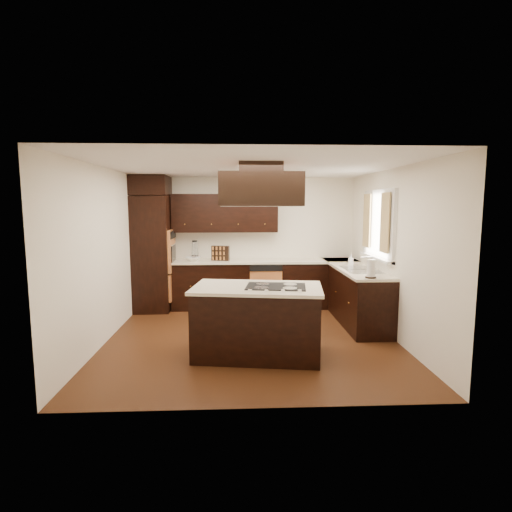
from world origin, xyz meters
The scene contains 30 objects.
floor centered at (0.00, 0.00, -0.01)m, with size 4.20×4.20×0.02m, color #562D14.
ceiling centered at (0.00, 0.00, 2.51)m, with size 4.20×4.20×0.02m, color white.
wall_back centered at (0.00, 2.11, 1.25)m, with size 4.20×0.02×2.50m, color white.
wall_front centered at (0.00, -2.11, 1.25)m, with size 4.20×0.02×2.50m, color white.
wall_left centered at (-2.11, 0.00, 1.25)m, with size 0.02×4.20×2.50m, color white.
wall_right centered at (2.11, 0.00, 1.25)m, with size 0.02×4.20×2.50m, color white.
oven_column centered at (-1.78, 1.71, 1.06)m, with size 0.65×0.75×2.12m, color black.
wall_oven_face centered at (-1.43, 1.71, 1.12)m, with size 0.05×0.62×0.78m, color #D77D40.
base_cabinets_back centered at (0.03, 1.80, 0.44)m, with size 2.93×0.60×0.88m, color black.
base_cabinets_right centered at (1.80, 0.90, 0.44)m, with size 0.60×2.40×0.88m, color black.
countertop_back centered at (0.03, 1.79, 0.90)m, with size 2.93×0.63×0.04m, color #F0E6C8.
countertop_right centered at (1.79, 0.90, 0.90)m, with size 0.63×2.40×0.04m, color #F0E6C8.
upper_cabinets centered at (-0.43, 1.93, 1.81)m, with size 2.00×0.34×0.72m, color black.
dishwasher_front centered at (0.33, 1.50, 0.40)m, with size 0.60×0.05×0.72m, color #D77D40.
window_frame centered at (2.07, 0.55, 1.65)m, with size 0.06×1.32×1.12m, color white.
window_pane centered at (2.10, 0.55, 1.65)m, with size 0.00×1.20×1.00m, color white.
curtain_left centered at (2.01, 0.13, 1.70)m, with size 0.02×0.34×0.90m, color beige.
curtain_right centered at (2.01, 0.97, 1.70)m, with size 0.02×0.34×0.90m, color beige.
sink_rim centered at (1.80, 0.55, 0.92)m, with size 0.52×0.84×0.01m, color silver.
island centered at (0.05, -0.71, 0.44)m, with size 1.59×0.87×0.88m, color black.
island_top centered at (0.05, -0.71, 0.90)m, with size 1.65×0.93×0.04m, color #F0E6C8.
cooktop centered at (0.29, -0.74, 0.93)m, with size 0.75×0.50×0.01m, color black.
range_hood centered at (0.10, -0.55, 2.16)m, with size 1.05×0.72×0.42m, color black.
hood_duct centered at (0.10, -0.55, 2.44)m, with size 0.55×0.50×0.13m, color black.
blender_base centered at (-1.00, 1.78, 0.97)m, with size 0.15×0.15×0.10m, color silver.
blender_pitcher centered at (-1.00, 1.78, 1.15)m, with size 0.13×0.13×0.26m, color silver.
spice_rack centered at (-0.52, 1.76, 1.06)m, with size 0.34×0.08×0.28m, color black.
mixing_bowl centered at (-1.03, 1.76, 0.96)m, with size 0.29×0.29×0.07m, color white.
soap_bottle centered at (1.77, 1.03, 1.02)m, with size 0.09×0.09×0.19m, color white.
paper_towel centered at (1.72, -0.19, 1.05)m, with size 0.12×0.12×0.27m, color white.
Camera 1 is at (-0.19, -5.75, 1.96)m, focal length 28.00 mm.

